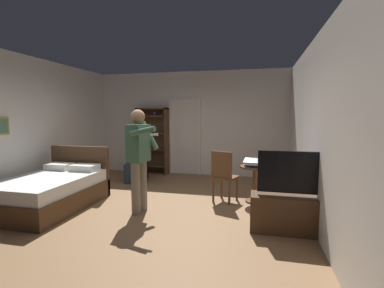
{
  "coord_description": "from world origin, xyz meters",
  "views": [
    {
      "loc": [
        1.83,
        -4.5,
        1.67
      ],
      "look_at": [
        0.72,
        0.21,
        1.16
      ],
      "focal_mm": 25.8,
      "sensor_mm": 36.0,
      "label": 1
    }
  ],
  "objects": [
    {
      "name": "suitcase_small",
      "position": [
        -1.17,
        2.07,
        0.2
      ],
      "size": [
        0.55,
        0.42,
        0.39
      ],
      "primitive_type": "cube",
      "rotation": [
        0.0,
        0.0,
        0.21
      ],
      "color": "black",
      "rests_on": "ground_plane"
    },
    {
      "name": "laptop",
      "position": [
        1.78,
        0.76,
        0.75
      ],
      "size": [
        0.37,
        0.37,
        0.16
      ],
      "color": "black",
      "rests_on": "side_table"
    },
    {
      "name": "bottle_on_table",
      "position": [
        1.95,
        0.72,
        0.82
      ],
      "size": [
        0.06,
        0.06,
        0.27
      ],
      "color": "#2F2D2F",
      "rests_on": "side_table"
    },
    {
      "name": "doorway_frame",
      "position": [
        -0.15,
        2.97,
        1.22
      ],
      "size": [
        0.93,
        0.08,
        2.13
      ],
      "color": "white",
      "rests_on": "ground_plane"
    },
    {
      "name": "suitcase_dark",
      "position": [
        -1.07,
        1.69,
        0.23
      ],
      "size": [
        0.56,
        0.44,
        0.47
      ],
      "primitive_type": "cube",
      "rotation": [
        0.0,
        0.0,
        0.2
      ],
      "color": "#1E2D38",
      "rests_on": "ground_plane"
    },
    {
      "name": "wall_right",
      "position": [
        2.72,
        0.0,
        1.43
      ],
      "size": [
        0.12,
        6.22,
        2.86
      ],
      "primitive_type": "cube",
      "color": "silver",
      "rests_on": "ground_plane"
    },
    {
      "name": "bed",
      "position": [
        -1.78,
        -0.32,
        0.3
      ],
      "size": [
        1.32,
        1.92,
        1.02
      ],
      "color": "#4C331E",
      "rests_on": "ground_plane"
    },
    {
      "name": "wall_back",
      "position": [
        0.0,
        3.05,
        1.43
      ],
      "size": [
        5.57,
        0.12,
        2.86
      ],
      "primitive_type": "cube",
      "color": "silver",
      "rests_on": "ground_plane"
    },
    {
      "name": "tv_flatscreen",
      "position": [
        2.36,
        -0.48,
        0.34
      ],
      "size": [
        1.19,
        0.4,
        1.17
      ],
      "color": "#4C331E",
      "rests_on": "ground_plane"
    },
    {
      "name": "side_table",
      "position": [
        1.81,
        0.8,
        0.47
      ],
      "size": [
        0.58,
        0.58,
        0.7
      ],
      "color": "brown",
      "rests_on": "ground_plane"
    },
    {
      "name": "wall_left",
      "position": [
        -2.72,
        -0.0,
        1.43
      ],
      "size": [
        0.15,
        6.22,
        2.86
      ],
      "color": "silver",
      "rests_on": "ground_plane"
    },
    {
      "name": "ground_plane",
      "position": [
        0.0,
        0.0,
        0.0
      ],
      "size": [
        6.58,
        6.58,
        0.0
      ],
      "primitive_type": "plane",
      "color": "olive"
    },
    {
      "name": "wooden_chair",
      "position": [
        1.23,
        0.67,
        0.54
      ],
      "size": [
        0.54,
        0.54,
        0.99
      ],
      "color": "brown",
      "rests_on": "ground_plane"
    },
    {
      "name": "bookshelf",
      "position": [
        -1.03,
        2.82,
        1.01
      ],
      "size": [
        0.9,
        0.32,
        1.87
      ],
      "color": "#4C331E",
      "rests_on": "ground_plane"
    },
    {
      "name": "person_blue_shirt",
      "position": [
        -0.1,
        -0.21,
        1.01
      ],
      "size": [
        0.62,
        0.6,
        1.76
      ],
      "color": "gray",
      "rests_on": "ground_plane"
    }
  ]
}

